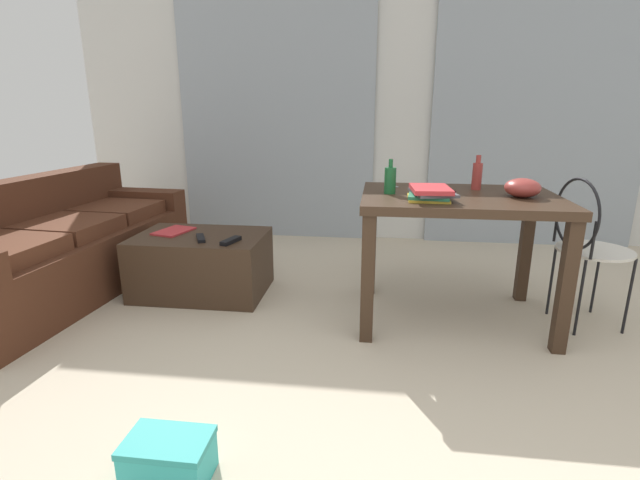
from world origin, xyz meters
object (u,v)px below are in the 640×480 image
Objects in this scene: tv_remote_primary at (231,241)px; bottle_far at (477,175)px; tv_remote_on_table at (441,190)px; shoebox at (169,459)px; magazine at (174,231)px; bowl at (523,188)px; craft_table at (458,215)px; bottle_near at (390,180)px; wire_chair at (585,237)px; coffee_table at (202,264)px; tv_remote_secondary at (201,238)px; scissors at (393,186)px; couch at (59,249)px; book_stack at (430,193)px.

bottle_far is at bearing 21.66° from tv_remote_primary.
tv_remote_on_table is 0.65× the size of shoebox.
bowl is at bearing 7.60° from magazine.
craft_table is 5.61× the size of bottle_near.
wire_chair reaches higher than shoebox.
tv_remote_primary is (0.27, -0.16, 0.22)m from coffee_table.
tv_remote_secondary is (-0.22, 0.05, -0.00)m from tv_remote_primary.
bottle_near is (1.26, -0.22, 0.64)m from coffee_table.
scissors is 1.29m from tv_remote_secondary.
bowl reaches higher than scissors.
bottle_near is at bearing 164.64° from tv_remote_on_table.
bowl reaches higher than magazine.
shoebox is (-1.05, -1.54, -0.69)m from tv_remote_on_table.
scissors reaches higher than craft_table.
coffee_table is at bearing 173.14° from bowl.
wire_chair reaches higher than coffee_table.
shoebox is (0.72, -1.72, -0.34)m from magazine.
couch is 1.89× the size of craft_table.
tv_remote_primary is at bearing 177.91° from craft_table.
tv_remote_secondary is (-1.73, -0.10, -0.43)m from bottle_far.
scissors is (1.28, 0.06, 0.56)m from coffee_table.
wire_chair is 2.32m from tv_remote_secondary.
couch is 6.94× the size of book_stack.
tv_remote_secondary is at bearing 176.58° from craft_table.
craft_table is at bearing -7.08° from coffee_table.
bottle_far reaches higher than craft_table.
scissors is 2.01m from shoebox.
tv_remote_secondary is (0.05, -0.11, 0.22)m from coffee_table.
bottle_far is (0.52, 0.21, 0.01)m from bottle_near.
couch reaches higher than magazine.
bottle_near is at bearing 178.54° from bowl.
scissors is at bearing 144.82° from craft_table.
wire_chair is at bearing -39.11° from tv_remote_on_table.
bottle_near reaches higher than shoebox.
coffee_table is 4.57× the size of tv_remote_on_table.
bottle_near reaches higher than tv_remote_secondary.
craft_table reaches higher than tv_remote_primary.
scissors reaches higher than magazine.
tv_remote_primary is (-1.72, 0.08, -0.39)m from bowl.
bottle_far is at bearing -8.02° from scissors.
couch is 2.53m from book_stack.
book_stack reaches higher than magazine.
couch is 1.00m from coffee_table.
bowl is 1.76m from tv_remote_primary.
craft_table reaches higher than tv_remote_secondary.
wire_chair is 4.24× the size of bottle_far.
bottle_near reaches higher than craft_table.
shoebox is at bearing -157.84° from tv_remote_on_table.
book_stack reaches higher than tv_remote_on_table.
bowl is at bearing -2.95° from couch.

